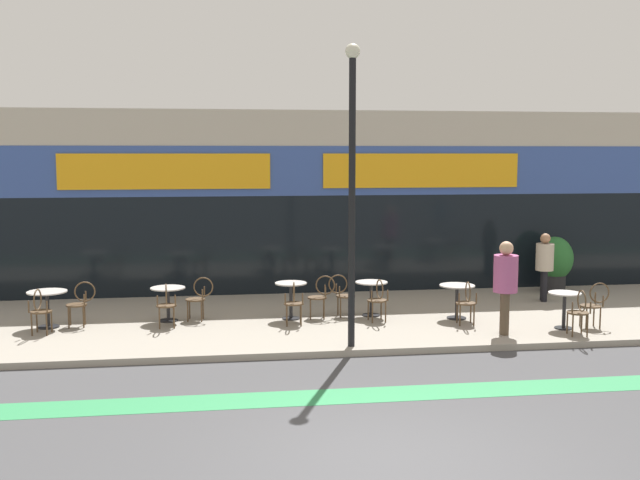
# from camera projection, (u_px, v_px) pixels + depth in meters

# --- Properties ---
(ground_plane) EXTENTS (120.00, 120.00, 0.00)m
(ground_plane) POSITION_uv_depth(u_px,v_px,m) (393.00, 463.00, 8.61)
(ground_plane) COLOR #424244
(sidewalk_slab) EXTENTS (40.00, 5.50, 0.12)m
(sidewalk_slab) POSITION_uv_depth(u_px,v_px,m) (311.00, 320.00, 15.73)
(sidewalk_slab) COLOR gray
(sidewalk_slab) RESTS_ON ground
(storefront_facade) EXTENTS (40.00, 4.06, 4.58)m
(storefront_facade) POSITION_uv_depth(u_px,v_px,m) (289.00, 200.00, 20.10)
(storefront_facade) COLOR #B2A899
(storefront_facade) RESTS_ON ground
(bike_lane_stripe) EXTENTS (36.00, 0.70, 0.01)m
(bike_lane_stripe) POSITION_uv_depth(u_px,v_px,m) (354.00, 396.00, 10.99)
(bike_lane_stripe) COLOR #2D844C
(bike_lane_stripe) RESTS_ON ground
(bistro_table_0) EXTENTS (0.77, 0.77, 0.73)m
(bistro_table_0) POSITION_uv_depth(u_px,v_px,m) (47.00, 301.00, 14.73)
(bistro_table_0) COLOR black
(bistro_table_0) RESTS_ON sidewalk_slab
(bistro_table_1) EXTENTS (0.71, 0.71, 0.70)m
(bistro_table_1) POSITION_uv_depth(u_px,v_px,m) (168.00, 297.00, 15.28)
(bistro_table_1) COLOR black
(bistro_table_1) RESTS_ON sidewalk_slab
(bistro_table_2) EXTENTS (0.66, 0.66, 0.76)m
(bistro_table_2) POSITION_uv_depth(u_px,v_px,m) (291.00, 293.00, 15.48)
(bistro_table_2) COLOR black
(bistro_table_2) RESTS_ON sidewalk_slab
(bistro_table_3) EXTENTS (0.68, 0.68, 0.73)m
(bistro_table_3) POSITION_uv_depth(u_px,v_px,m) (371.00, 291.00, 15.81)
(bistro_table_3) COLOR black
(bistro_table_3) RESTS_ON sidewalk_slab
(bistro_table_4) EXTENTS (0.73, 0.73, 0.71)m
(bistro_table_4) POSITION_uv_depth(u_px,v_px,m) (457.00, 294.00, 15.53)
(bistro_table_4) COLOR black
(bistro_table_4) RESTS_ON sidewalk_slab
(bistro_table_5) EXTENTS (0.63, 0.63, 0.72)m
(bistro_table_5) POSITION_uv_depth(u_px,v_px,m) (564.00, 303.00, 14.63)
(bistro_table_5) COLOR black
(bistro_table_5) RESTS_ON sidewalk_slab
(cafe_chair_0_near) EXTENTS (0.44, 0.59, 0.90)m
(cafe_chair_0_near) POSITION_uv_depth(u_px,v_px,m) (40.00, 308.00, 14.11)
(cafe_chair_0_near) COLOR #4C3823
(cafe_chair_0_near) RESTS_ON sidewalk_slab
(cafe_chair_0_side) EXTENTS (0.59, 0.43, 0.90)m
(cafe_chair_0_side) POSITION_uv_depth(u_px,v_px,m) (80.00, 301.00, 14.82)
(cafe_chair_0_side) COLOR #4C3823
(cafe_chair_0_side) RESTS_ON sidewalk_slab
(cafe_chair_1_near) EXTENTS (0.43, 0.59, 0.90)m
(cafe_chair_1_near) POSITION_uv_depth(u_px,v_px,m) (166.00, 302.00, 14.67)
(cafe_chair_1_near) COLOR #4C3823
(cafe_chair_1_near) RESTS_ON sidewalk_slab
(cafe_chair_1_side) EXTENTS (0.59, 0.44, 0.90)m
(cafe_chair_1_side) POSITION_uv_depth(u_px,v_px,m) (199.00, 296.00, 15.36)
(cafe_chair_1_side) COLOR #4C3823
(cafe_chair_1_side) RESTS_ON sidewalk_slab
(cafe_chair_2_near) EXTENTS (0.43, 0.59, 0.90)m
(cafe_chair_2_near) POSITION_uv_depth(u_px,v_px,m) (294.00, 300.00, 14.87)
(cafe_chair_2_near) COLOR #4C3823
(cafe_chair_2_near) RESTS_ON sidewalk_slab
(cafe_chair_2_side) EXTENTS (0.60, 0.45, 0.90)m
(cafe_chair_2_side) POSITION_uv_depth(u_px,v_px,m) (321.00, 294.00, 15.57)
(cafe_chair_2_side) COLOR #4C3823
(cafe_chair_2_side) RESTS_ON sidewalk_slab
(cafe_chair_3_near) EXTENTS (0.44, 0.59, 0.90)m
(cafe_chair_3_near) POSITION_uv_depth(u_px,v_px,m) (378.00, 297.00, 15.19)
(cafe_chair_3_near) COLOR #4C3823
(cafe_chair_3_near) RESTS_ON sidewalk_slab
(cafe_chair_3_side) EXTENTS (0.58, 0.41, 0.90)m
(cafe_chair_3_side) POSITION_uv_depth(u_px,v_px,m) (342.00, 292.00, 15.72)
(cafe_chair_3_side) COLOR #4C3823
(cafe_chair_3_side) RESTS_ON sidewalk_slab
(cafe_chair_4_near) EXTENTS (0.44, 0.59, 0.90)m
(cafe_chair_4_near) POSITION_uv_depth(u_px,v_px,m) (467.00, 300.00, 14.91)
(cafe_chair_4_near) COLOR #4C3823
(cafe_chair_4_near) RESTS_ON sidewalk_slab
(cafe_chair_5_near) EXTENTS (0.44, 0.59, 0.90)m
(cafe_chair_5_near) POSITION_uv_depth(u_px,v_px,m) (579.00, 309.00, 14.01)
(cafe_chair_5_near) COLOR #4C3823
(cafe_chair_5_near) RESTS_ON sidewalk_slab
(cafe_chair_5_side) EXTENTS (0.59, 0.42, 0.90)m
(cafe_chair_5_side) POSITION_uv_depth(u_px,v_px,m) (594.00, 302.00, 14.71)
(cafe_chair_5_side) COLOR #4C3823
(cafe_chair_5_side) RESTS_ON sidewalk_slab
(planter_pot) EXTENTS (0.90, 0.90, 1.38)m
(planter_pot) POSITION_uv_depth(u_px,v_px,m) (555.00, 262.00, 18.50)
(planter_pot) COLOR #232326
(planter_pot) RESTS_ON sidewalk_slab
(lamp_post) EXTENTS (0.26, 0.26, 5.29)m
(lamp_post) POSITION_uv_depth(u_px,v_px,m) (352.00, 175.00, 13.00)
(lamp_post) COLOR black
(lamp_post) RESTS_ON sidewalk_slab
(pedestrian_near_end) EXTENTS (0.56, 0.56, 1.78)m
(pedestrian_near_end) POSITION_uv_depth(u_px,v_px,m) (505.00, 279.00, 14.15)
(pedestrian_near_end) COLOR #4C3D2D
(pedestrian_near_end) RESTS_ON sidewalk_slab
(pedestrian_far_end) EXTENTS (0.51, 0.51, 1.59)m
(pedestrian_far_end) POSITION_uv_depth(u_px,v_px,m) (545.00, 261.00, 17.33)
(pedestrian_far_end) COLOR black
(pedestrian_far_end) RESTS_ON sidewalk_slab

